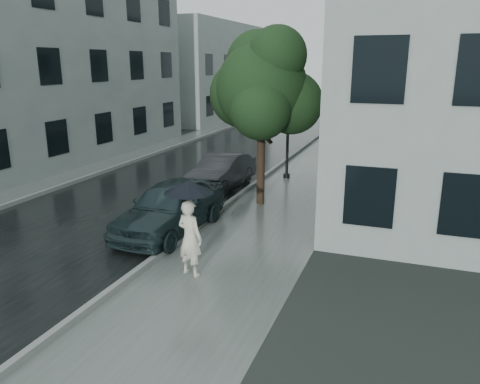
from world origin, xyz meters
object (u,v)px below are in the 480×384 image
at_px(pedestrian, 190,238).
at_px(car_near, 171,206).
at_px(street_tree, 263,87).
at_px(lamp_post, 285,112).
at_px(car_far, 221,171).

distance_m(pedestrian, car_near, 3.01).
xyz_separation_m(street_tree, lamp_post, (-0.25, 3.83, -1.18)).
height_order(street_tree, car_near, street_tree).
distance_m(street_tree, car_far, 4.16).
xyz_separation_m(pedestrian, lamp_post, (-0.46, 9.91, 1.89)).
distance_m(pedestrian, lamp_post, 10.10).
xyz_separation_m(pedestrian, car_far, (-2.29, 7.46, -0.25)).
relative_size(lamp_post, car_near, 1.10).
relative_size(street_tree, car_far, 1.49).
bearing_deg(lamp_post, street_tree, -89.49).
distance_m(car_near, car_far, 5.07).
bearing_deg(pedestrian, car_far, -57.06).
height_order(pedestrian, lamp_post, lamp_post).
height_order(street_tree, lamp_post, street_tree).
height_order(lamp_post, car_near, lamp_post).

